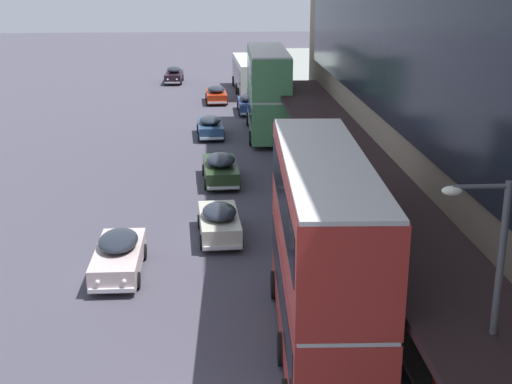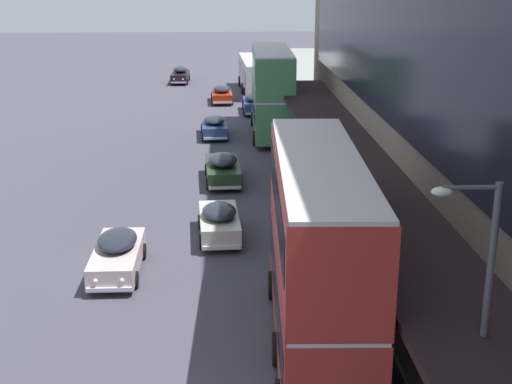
{
  "view_description": "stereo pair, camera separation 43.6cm",
  "coord_description": "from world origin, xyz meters",
  "px_view_note": "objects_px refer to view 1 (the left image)",
  "views": [
    {
      "loc": [
        0.38,
        -14.81,
        11.39
      ],
      "look_at": [
        2.28,
        14.8,
        2.02
      ],
      "focal_mm": 50.0,
      "sensor_mm": 36.0,
      "label": 1
    },
    {
      "loc": [
        0.82,
        -14.84,
        11.39
      ],
      "look_at": [
        2.28,
        14.8,
        2.02
      ],
      "focal_mm": 50.0,
      "sensor_mm": 36.0,
      "label": 2
    }
  ],
  "objects_px": {
    "fire_hydrant": "(436,378)",
    "sedan_trailing_mid": "(216,94)",
    "transit_bus_kerbside_rear": "(268,89)",
    "sedan_lead_near": "(219,221)",
    "sedan_lead_mid": "(119,255)",
    "sedan_oncoming_rear": "(221,168)",
    "transit_bus_kerbside_front": "(322,250)",
    "street_lamp": "(488,310)",
    "sedan_trailing_near": "(174,75)",
    "sedan_far_back": "(210,127)",
    "sedan_oncoming_front": "(249,103)",
    "transit_bus_kerbside_far": "(249,73)",
    "pedestrian_at_kerb": "(428,275)"
  },
  "relations": [
    {
      "from": "transit_bus_kerbside_front",
      "to": "street_lamp",
      "type": "xyz_separation_m",
      "value": [
        2.72,
        -5.87,
        0.89
      ]
    },
    {
      "from": "sedan_trailing_mid",
      "to": "sedan_oncoming_front",
      "type": "bearing_deg",
      "value": -61.36
    },
    {
      "from": "sedan_trailing_mid",
      "to": "sedan_lead_near",
      "type": "bearing_deg",
      "value": -90.39
    },
    {
      "from": "transit_bus_kerbside_rear",
      "to": "sedan_trailing_mid",
      "type": "bearing_deg",
      "value": 105.01
    },
    {
      "from": "transit_bus_kerbside_front",
      "to": "pedestrian_at_kerb",
      "type": "relative_size",
      "value": 5.92
    },
    {
      "from": "transit_bus_kerbside_rear",
      "to": "sedan_lead_near",
      "type": "bearing_deg",
      "value": -100.53
    },
    {
      "from": "sedan_trailing_near",
      "to": "sedan_lead_near",
      "type": "height_order",
      "value": "sedan_trailing_near"
    },
    {
      "from": "sedan_trailing_near",
      "to": "sedan_lead_near",
      "type": "relative_size",
      "value": 1.08
    },
    {
      "from": "transit_bus_kerbside_rear",
      "to": "fire_hydrant",
      "type": "distance_m",
      "value": 32.6
    },
    {
      "from": "transit_bus_kerbside_rear",
      "to": "transit_bus_kerbside_far",
      "type": "distance_m",
      "value": 18.5
    },
    {
      "from": "sedan_lead_mid",
      "to": "sedan_trailing_mid",
      "type": "bearing_deg",
      "value": 83.48
    },
    {
      "from": "sedan_lead_mid",
      "to": "sedan_oncoming_front",
      "type": "relative_size",
      "value": 0.99
    },
    {
      "from": "sedan_lead_mid",
      "to": "sedan_oncoming_rear",
      "type": "height_order",
      "value": "sedan_oncoming_rear"
    },
    {
      "from": "transit_bus_kerbside_front",
      "to": "sedan_trailing_mid",
      "type": "distance_m",
      "value": 43.02
    },
    {
      "from": "transit_bus_kerbside_front",
      "to": "transit_bus_kerbside_rear",
      "type": "xyz_separation_m",
      "value": [
        0.75,
        29.82,
        -0.08
      ]
    },
    {
      "from": "sedan_lead_near",
      "to": "fire_hydrant",
      "type": "relative_size",
      "value": 6.29
    },
    {
      "from": "sedan_oncoming_rear",
      "to": "pedestrian_at_kerb",
      "type": "distance_m",
      "value": 17.13
    },
    {
      "from": "sedan_trailing_near",
      "to": "pedestrian_at_kerb",
      "type": "height_order",
      "value": "pedestrian_at_kerb"
    },
    {
      "from": "sedan_lead_mid",
      "to": "transit_bus_kerbside_far",
      "type": "bearing_deg",
      "value": 80.0
    },
    {
      "from": "transit_bus_kerbside_rear",
      "to": "sedan_oncoming_front",
      "type": "relative_size",
      "value": 2.07
    },
    {
      "from": "transit_bus_kerbside_far",
      "to": "sedan_oncoming_front",
      "type": "xyz_separation_m",
      "value": [
        -0.6,
        -10.2,
        -1.01
      ]
    },
    {
      "from": "transit_bus_kerbside_front",
      "to": "sedan_oncoming_front",
      "type": "bearing_deg",
      "value": 90.19
    },
    {
      "from": "sedan_trailing_near",
      "to": "sedan_lead_mid",
      "type": "relative_size",
      "value": 1.01
    },
    {
      "from": "transit_bus_kerbside_front",
      "to": "sedan_oncoming_rear",
      "type": "height_order",
      "value": "transit_bus_kerbside_front"
    },
    {
      "from": "transit_bus_kerbside_far",
      "to": "street_lamp",
      "type": "bearing_deg",
      "value": -87.63
    },
    {
      "from": "fire_hydrant",
      "to": "sedan_trailing_mid",
      "type": "bearing_deg",
      "value": 97.05
    },
    {
      "from": "sedan_oncoming_rear",
      "to": "sedan_far_back",
      "type": "xyz_separation_m",
      "value": [
        -0.54,
        11.15,
        -0.07
      ]
    },
    {
      "from": "sedan_trailing_mid",
      "to": "sedan_oncoming_front",
      "type": "xyz_separation_m",
      "value": [
        2.62,
        -4.8,
        0.04
      ]
    },
    {
      "from": "transit_bus_kerbside_rear",
      "to": "sedan_oncoming_rear",
      "type": "distance_m",
      "value": 12.24
    },
    {
      "from": "sedan_lead_near",
      "to": "sedan_trailing_mid",
      "type": "bearing_deg",
      "value": 89.61
    },
    {
      "from": "sedan_far_back",
      "to": "street_lamp",
      "type": "relative_size",
      "value": 0.63
    },
    {
      "from": "transit_bus_kerbside_front",
      "to": "sedan_far_back",
      "type": "distance_m",
      "value": 29.81
    },
    {
      "from": "sedan_oncoming_front",
      "to": "sedan_lead_near",
      "type": "xyz_separation_m",
      "value": [
        -2.85,
        -28.25,
        -0.01
      ]
    },
    {
      "from": "transit_bus_kerbside_rear",
      "to": "pedestrian_at_kerb",
      "type": "bearing_deg",
      "value": -82.77
    },
    {
      "from": "sedan_trailing_mid",
      "to": "sedan_oncoming_front",
      "type": "distance_m",
      "value": 5.47
    },
    {
      "from": "sedan_far_back",
      "to": "sedan_oncoming_front",
      "type": "bearing_deg",
      "value": 69.54
    },
    {
      "from": "sedan_oncoming_rear",
      "to": "transit_bus_kerbside_rear",
      "type": "bearing_deg",
      "value": 72.92
    },
    {
      "from": "transit_bus_kerbside_front",
      "to": "sedan_lead_mid",
      "type": "relative_size",
      "value": 2.33
    },
    {
      "from": "sedan_lead_near",
      "to": "sedan_far_back",
      "type": "bearing_deg",
      "value": 91.0
    },
    {
      "from": "transit_bus_kerbside_rear",
      "to": "sedan_lead_near",
      "type": "distance_m",
      "value": 20.51
    },
    {
      "from": "transit_bus_kerbside_far",
      "to": "street_lamp",
      "type": "distance_m",
      "value": 54.23
    },
    {
      "from": "transit_bus_kerbside_front",
      "to": "fire_hydrant",
      "type": "bearing_deg",
      "value": -42.08
    },
    {
      "from": "transit_bus_kerbside_far",
      "to": "street_lamp",
      "type": "height_order",
      "value": "street_lamp"
    },
    {
      "from": "sedan_far_back",
      "to": "sedan_lead_near",
      "type": "relative_size",
      "value": 1.0
    },
    {
      "from": "sedan_trailing_mid",
      "to": "transit_bus_kerbside_rear",
      "type": "bearing_deg",
      "value": -74.99
    },
    {
      "from": "transit_bus_kerbside_front",
      "to": "street_lamp",
      "type": "height_order",
      "value": "street_lamp"
    },
    {
      "from": "street_lamp",
      "to": "sedan_trailing_near",
      "type": "bearing_deg",
      "value": 99.14
    },
    {
      "from": "sedan_oncoming_rear",
      "to": "street_lamp",
      "type": "bearing_deg",
      "value": -77.22
    },
    {
      "from": "transit_bus_kerbside_far",
      "to": "sedan_lead_mid",
      "type": "relative_size",
      "value": 2.34
    },
    {
      "from": "sedan_oncoming_front",
      "to": "street_lamp",
      "type": "height_order",
      "value": "street_lamp"
    }
  ]
}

